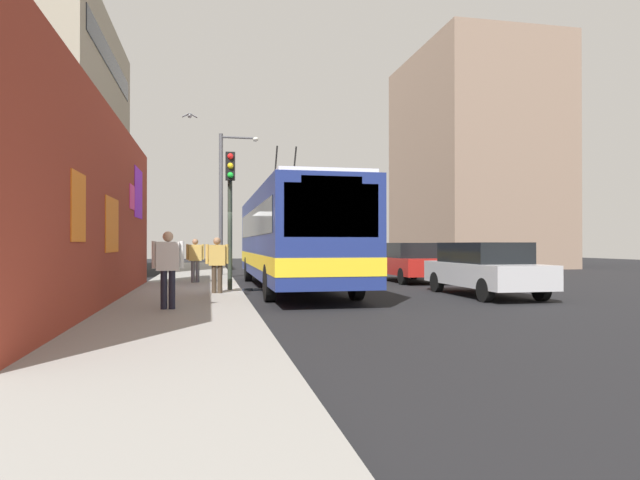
{
  "coord_description": "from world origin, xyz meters",
  "views": [
    {
      "loc": [
        -17.26,
        0.96,
        1.54
      ],
      "look_at": [
        2.63,
        -3.13,
        1.68
      ],
      "focal_mm": 30.3,
      "sensor_mm": 36.0,
      "label": 1
    }
  ],
  "objects_px": {
    "pedestrian_midblock": "(195,257)",
    "street_lamp": "(226,193)",
    "traffic_light": "(230,197)",
    "parked_car_red": "(408,261)",
    "city_bus": "(292,235)",
    "pedestrian_at_curb": "(217,261)",
    "pedestrian_near_wall": "(168,263)",
    "parked_car_silver": "(484,268)"
  },
  "relations": [
    {
      "from": "pedestrian_midblock",
      "to": "traffic_light",
      "type": "bearing_deg",
      "value": -162.7
    },
    {
      "from": "pedestrian_at_curb",
      "to": "traffic_light",
      "type": "relative_size",
      "value": 0.38
    },
    {
      "from": "parked_car_red",
      "to": "parked_car_silver",
      "type": "bearing_deg",
      "value": -180.0
    },
    {
      "from": "pedestrian_midblock",
      "to": "street_lamp",
      "type": "distance_m",
      "value": 5.72
    },
    {
      "from": "parked_car_red",
      "to": "pedestrian_at_curb",
      "type": "xyz_separation_m",
      "value": [
        -5.31,
        7.75,
        0.23
      ]
    },
    {
      "from": "city_bus",
      "to": "parked_car_silver",
      "type": "relative_size",
      "value": 2.66
    },
    {
      "from": "pedestrian_midblock",
      "to": "pedestrian_at_curb",
      "type": "relative_size",
      "value": 1.0
    },
    {
      "from": "pedestrian_at_curb",
      "to": "street_lamp",
      "type": "relative_size",
      "value": 0.25
    },
    {
      "from": "parked_car_silver",
      "to": "pedestrian_at_curb",
      "type": "relative_size",
      "value": 2.97
    },
    {
      "from": "parked_car_silver",
      "to": "pedestrian_near_wall",
      "type": "bearing_deg",
      "value": 107.14
    },
    {
      "from": "traffic_light",
      "to": "pedestrian_near_wall",
      "type": "bearing_deg",
      "value": 161.86
    },
    {
      "from": "pedestrian_at_curb",
      "to": "traffic_light",
      "type": "height_order",
      "value": "traffic_light"
    },
    {
      "from": "pedestrian_midblock",
      "to": "traffic_light",
      "type": "height_order",
      "value": "traffic_light"
    },
    {
      "from": "street_lamp",
      "to": "city_bus",
      "type": "bearing_deg",
      "value": -162.65
    },
    {
      "from": "parked_car_red",
      "to": "traffic_light",
      "type": "relative_size",
      "value": 1.13
    },
    {
      "from": "parked_car_red",
      "to": "traffic_light",
      "type": "height_order",
      "value": "traffic_light"
    },
    {
      "from": "pedestrian_midblock",
      "to": "traffic_light",
      "type": "distance_m",
      "value": 4.17
    },
    {
      "from": "city_bus",
      "to": "parked_car_silver",
      "type": "distance_m",
      "value": 6.43
    },
    {
      "from": "city_bus",
      "to": "pedestrian_midblock",
      "type": "height_order",
      "value": "city_bus"
    },
    {
      "from": "pedestrian_near_wall",
      "to": "street_lamp",
      "type": "height_order",
      "value": "street_lamp"
    },
    {
      "from": "pedestrian_near_wall",
      "to": "traffic_light",
      "type": "height_order",
      "value": "traffic_light"
    },
    {
      "from": "traffic_light",
      "to": "street_lamp",
      "type": "relative_size",
      "value": 0.65
    },
    {
      "from": "pedestrian_at_curb",
      "to": "parked_car_red",
      "type": "bearing_deg",
      "value": -55.59
    },
    {
      "from": "parked_car_silver",
      "to": "parked_car_red",
      "type": "xyz_separation_m",
      "value": [
        6.2,
        0.0,
        -0.0
      ]
    },
    {
      "from": "parked_car_silver",
      "to": "pedestrian_at_curb",
      "type": "bearing_deg",
      "value": 83.43
    },
    {
      "from": "street_lamp",
      "to": "pedestrian_near_wall",
      "type": "bearing_deg",
      "value": 173.02
    },
    {
      "from": "parked_car_silver",
      "to": "parked_car_red",
      "type": "bearing_deg",
      "value": 0.0
    },
    {
      "from": "pedestrian_midblock",
      "to": "pedestrian_near_wall",
      "type": "relative_size",
      "value": 0.95
    },
    {
      "from": "traffic_light",
      "to": "street_lamp",
      "type": "distance_m",
      "value": 8.45
    },
    {
      "from": "pedestrian_midblock",
      "to": "pedestrian_near_wall",
      "type": "xyz_separation_m",
      "value": [
        -8.05,
        0.37,
        0.06
      ]
    },
    {
      "from": "pedestrian_midblock",
      "to": "pedestrian_at_curb",
      "type": "bearing_deg",
      "value": -170.91
    },
    {
      "from": "city_bus",
      "to": "pedestrian_near_wall",
      "type": "relative_size",
      "value": 7.52
    },
    {
      "from": "street_lamp",
      "to": "pedestrian_midblock",
      "type": "bearing_deg",
      "value": 165.96
    },
    {
      "from": "pedestrian_midblock",
      "to": "street_lamp",
      "type": "xyz_separation_m",
      "value": [
        4.85,
        -1.21,
        2.77
      ]
    },
    {
      "from": "pedestrian_midblock",
      "to": "pedestrian_at_curb",
      "type": "distance_m",
      "value": 4.49
    },
    {
      "from": "parked_car_red",
      "to": "pedestrian_near_wall",
      "type": "relative_size",
      "value": 2.84
    },
    {
      "from": "pedestrian_near_wall",
      "to": "traffic_light",
      "type": "bearing_deg",
      "value": -18.14
    },
    {
      "from": "traffic_light",
      "to": "pedestrian_midblock",
      "type": "bearing_deg",
      "value": 17.3
    },
    {
      "from": "city_bus",
      "to": "pedestrian_midblock",
      "type": "bearing_deg",
      "value": 62.58
    },
    {
      "from": "city_bus",
      "to": "street_lamp",
      "type": "height_order",
      "value": "street_lamp"
    },
    {
      "from": "parked_car_silver",
      "to": "pedestrian_near_wall",
      "type": "distance_m",
      "value": 9.24
    },
    {
      "from": "parked_car_red",
      "to": "pedestrian_midblock",
      "type": "distance_m",
      "value": 8.5
    }
  ]
}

